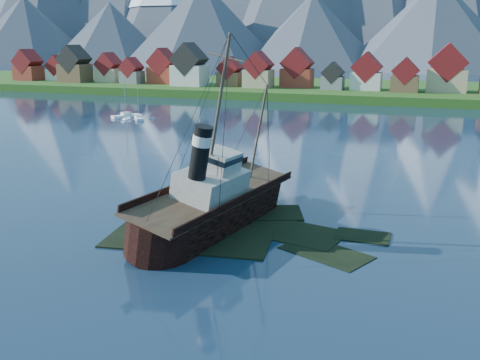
% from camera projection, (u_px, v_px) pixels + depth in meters
% --- Properties ---
extents(ground, '(1400.00, 1400.00, 0.00)m').
position_uv_depth(ground, '(221.00, 236.00, 59.85)').
color(ground, '#15283C').
rests_on(ground, ground).
extents(shoal, '(31.71, 21.24, 1.14)m').
position_uv_depth(shoal, '(242.00, 234.00, 61.33)').
color(shoal, black).
rests_on(shoal, ground).
extents(shore_bank, '(600.00, 80.00, 3.20)m').
position_uv_depth(shore_bank, '(375.00, 94.00, 214.89)').
color(shore_bank, '#254513').
rests_on(shore_bank, ground).
extents(seawall, '(600.00, 2.50, 2.00)m').
position_uv_depth(seawall, '(364.00, 105.00, 180.23)').
color(seawall, '#3F3D38').
rests_on(seawall, ground).
extents(town, '(250.96, 16.69, 17.30)m').
position_uv_depth(town, '(284.00, 72.00, 206.99)').
color(town, maroon).
rests_on(town, ground).
extents(tugboat_wreck, '(6.92, 29.81, 23.63)m').
position_uv_depth(tugboat_wreck, '(216.00, 200.00, 63.12)').
color(tugboat_wreck, black).
rests_on(tugboat_wreck, ground).
extents(sailboat_b, '(5.98, 8.23, 12.06)m').
position_uv_depth(sailboat_b, '(126.00, 116.00, 150.76)').
color(sailboat_b, white).
rests_on(sailboat_b, ground).
extents(sailboat_c, '(6.29, 7.51, 10.17)m').
position_uv_depth(sailboat_c, '(139.00, 118.00, 147.28)').
color(sailboat_c, white).
rests_on(sailboat_c, ground).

